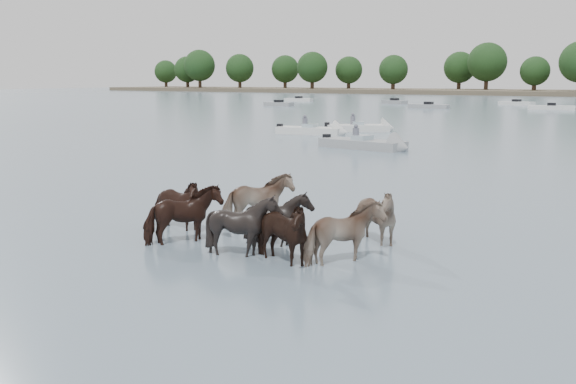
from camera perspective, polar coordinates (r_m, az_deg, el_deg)
The scene contains 7 objects.
ground at distance 13.54m, azimuth -4.14°, elevation -6.20°, with size 400.00×400.00×0.00m, color slate.
shoreline at distance 178.33m, azimuth 6.10°, elevation 8.99°, with size 160.00×30.00×1.00m, color #4C4233.
pony_herd at distance 14.68m, azimuth -2.25°, elevation -2.47°, with size 6.61×4.20×1.53m.
motorboat_a at distance 44.06m, azimuth 2.87°, elevation 5.45°, with size 5.24×2.36×1.92m.
motorboat_b at distance 35.02m, azimuth 7.67°, elevation 4.16°, with size 5.56×2.33×1.92m.
motorboat_f at distance 47.07m, azimuth 7.12°, elevation 5.68°, with size 5.01×4.01×1.92m.
treeline at distance 175.62m, azimuth 6.85°, elevation 11.04°, with size 150.03×24.47×12.57m.
Camera 1 is at (7.67, -10.50, 3.80)m, focal length 39.86 mm.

